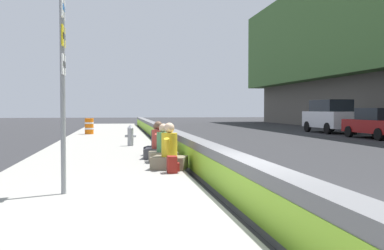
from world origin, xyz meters
TOP-DOWN VIEW (x-y plane):
  - ground_plane at (0.00, 0.00)m, footprint 160.00×160.00m
  - sidewalk_strip at (0.00, 2.65)m, footprint 80.00×4.40m
  - jersey_barrier at (0.00, 0.00)m, footprint 76.00×0.45m
  - route_sign_post at (1.38, 3.02)m, footprint 0.44×0.09m
  - fire_hydrant at (11.76, 1.56)m, footprint 0.26×0.46m
  - seated_person_foreground at (4.39, 0.79)m, footprint 0.95×1.02m
  - seated_person_middle at (5.87, 0.79)m, footprint 0.70×0.80m
  - seated_person_rear at (6.81, 0.86)m, footprint 0.85×0.94m
  - seated_person_far at (7.88, 0.81)m, footprint 0.83×0.90m
  - backpack at (3.67, 0.79)m, footprint 0.32×0.28m
  - construction_barrel at (20.82, 3.78)m, footprint 0.54×0.54m
  - parked_car_fourth at (16.04, -12.13)m, footprint 4.56×2.07m
  - parked_car_midline at (22.13, -12.32)m, footprint 4.83×2.13m

SIDE VIEW (x-z plane):
  - ground_plane at x=0.00m, z-range 0.00..0.00m
  - sidewalk_strip at x=0.00m, z-range 0.00..0.14m
  - backpack at x=3.67m, z-range 0.13..0.53m
  - jersey_barrier at x=0.00m, z-range 0.00..0.85m
  - seated_person_far at x=7.88m, z-range -0.06..0.99m
  - seated_person_middle at x=5.87m, z-range -0.07..1.03m
  - seated_person_rear at x=6.81m, z-range -0.07..1.07m
  - seated_person_foreground at x=4.39m, z-range -0.08..1.09m
  - fire_hydrant at x=11.76m, z-range 0.15..1.03m
  - construction_barrel at x=20.82m, z-range 0.14..1.09m
  - parked_car_fourth at x=16.04m, z-range 0.01..1.72m
  - parked_car_midline at x=22.13m, z-range 0.04..2.32m
  - route_sign_post at x=1.38m, z-range 0.43..4.03m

